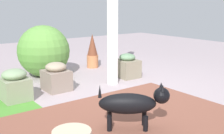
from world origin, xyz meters
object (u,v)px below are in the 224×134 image
Objects in this scene: stone_planter_mid at (56,77)px; stone_planter_far at (15,85)px; round_shrub at (44,51)px; stone_planter_nearest at (127,66)px; terracotta_pot_spiky at (92,52)px; dog at (133,103)px.

stone_planter_mid is 1.00× the size of stone_planter_far.
round_shrub is at bearing -12.78° from stone_planter_mid.
stone_planter_nearest is 0.99× the size of stone_planter_far.
stone_planter_far is at bearing 139.08° from round_shrub.
stone_planter_far is (-0.07, 0.60, 0.00)m from stone_planter_mid.
terracotta_pot_spiky is (0.07, -1.01, -0.12)m from round_shrub.
stone_planter_far is 1.66m from dog.
stone_planter_far is at bearing 118.68° from terracotta_pot_spiky.
terracotta_pot_spiky is at bearing 3.45° from stone_planter_nearest.
round_shrub is 1.41× the size of dog.
round_shrub reaches higher than stone_planter_mid.
terracotta_pot_spiky is at bearing -52.67° from stone_planter_mid.
round_shrub is at bearing -40.92° from stone_planter_far.
stone_planter_mid is 0.47× the size of round_shrub.
stone_planter_mid is at bearing 87.80° from stone_planter_nearest.
stone_planter_mid is at bearing 0.68° from dog.
stone_planter_far is at bearing 96.55° from stone_planter_mid.
terracotta_pot_spiky is (0.92, -1.20, 0.12)m from stone_planter_mid.
dog reaches higher than stone_planter_nearest.
stone_planter_nearest is at bearing -176.55° from terracotta_pot_spiky.
stone_planter_mid is 1.61m from dog.
round_shrub reaches higher than stone_planter_nearest.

